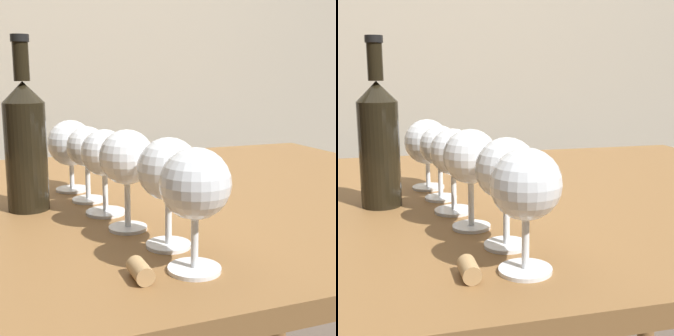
% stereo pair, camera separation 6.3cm
% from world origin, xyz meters
% --- Properties ---
extents(dining_table, '(1.46, 0.97, 0.72)m').
position_xyz_m(dining_table, '(0.00, 0.00, 0.64)').
color(dining_table, brown).
rests_on(dining_table, ground_plane).
extents(wine_glass_port, '(0.08, 0.08, 0.15)m').
position_xyz_m(wine_glass_port, '(0.00, -0.37, 0.82)').
color(wine_glass_port, white).
rests_on(wine_glass_port, dining_table).
extents(wine_glass_white, '(0.08, 0.08, 0.15)m').
position_xyz_m(wine_glass_white, '(-0.00, -0.29, 0.82)').
color(wine_glass_white, white).
rests_on(wine_glass_white, dining_table).
extents(wine_glass_rose, '(0.08, 0.08, 0.15)m').
position_xyz_m(wine_glass_rose, '(-0.03, -0.20, 0.83)').
color(wine_glass_rose, white).
rests_on(wine_glass_rose, dining_table).
extents(wine_glass_pinot, '(0.08, 0.08, 0.14)m').
position_xyz_m(wine_glass_pinot, '(-0.04, -0.10, 0.82)').
color(wine_glass_pinot, white).
rests_on(wine_glass_pinot, dining_table).
extents(wine_glass_merlot, '(0.07, 0.07, 0.14)m').
position_xyz_m(wine_glass_merlot, '(-0.05, -0.01, 0.82)').
color(wine_glass_merlot, white).
rests_on(wine_glass_merlot, dining_table).
extents(wine_glass_amber, '(0.09, 0.09, 0.14)m').
position_xyz_m(wine_glass_amber, '(-0.07, 0.08, 0.81)').
color(wine_glass_amber, white).
rests_on(wine_glass_amber, dining_table).
extents(wine_bottle, '(0.07, 0.07, 0.29)m').
position_xyz_m(wine_bottle, '(-0.16, -0.03, 0.84)').
color(wine_bottle, black).
rests_on(wine_bottle, dining_table).
extents(cork, '(0.02, 0.04, 0.02)m').
position_xyz_m(cork, '(-0.07, -0.38, 0.73)').
color(cork, tan).
rests_on(cork, dining_table).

